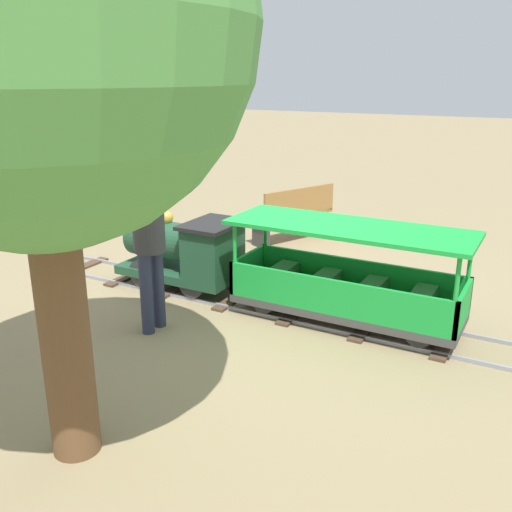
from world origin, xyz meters
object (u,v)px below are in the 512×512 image
object	(u,v)px
locomotive	(185,250)
conductor_person	(149,235)
oak_tree_near	(29,24)
passenger_car	(346,284)
park_bench	(294,214)

from	to	relation	value
locomotive	conductor_person	size ratio (longest dim) A/B	0.89
oak_tree_near	conductor_person	bearing A→B (deg)	22.62
conductor_person	oak_tree_near	world-z (taller)	oak_tree_near
passenger_car	park_bench	bearing A→B (deg)	35.18
passenger_car	oak_tree_near	distance (m)	3.64
locomotive	passenger_car	distance (m)	1.93
locomotive	passenger_car	size ratio (longest dim) A/B	0.61
passenger_car	park_bench	xyz separation A→B (m)	(2.39, 1.69, -0.01)
locomotive	conductor_person	bearing A→B (deg)	-161.68
park_bench	locomotive	bearing A→B (deg)	174.30
locomotive	oak_tree_near	distance (m)	3.66
passenger_car	conductor_person	world-z (taller)	conductor_person
conductor_person	park_bench	size ratio (longest dim) A/B	1.20
passenger_car	park_bench	size ratio (longest dim) A/B	1.74
oak_tree_near	park_bench	bearing A→B (deg)	9.06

